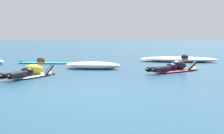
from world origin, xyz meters
name	(u,v)px	position (x,y,z in m)	size (l,w,h in m)	color
ground_plane	(128,62)	(0.00, 10.00, 0.00)	(120.00, 120.00, 0.00)	navy
surfer_near	(31,72)	(-1.74, 3.15, 0.14)	(0.81, 2.57, 0.54)	silver
surfer_far	(175,67)	(1.90, 5.40, 0.14)	(1.68, 2.40, 0.55)	#E54C66
drifting_surfboard	(43,63)	(-3.03, 8.42, 0.03)	(2.12, 0.60, 0.16)	#2DB2D1
whitewater_front	(178,59)	(1.97, 10.23, 0.10)	(3.20, 1.46, 0.21)	white
whitewater_mid_right	(93,66)	(-0.69, 6.08, 0.11)	(1.78, 0.78, 0.24)	white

